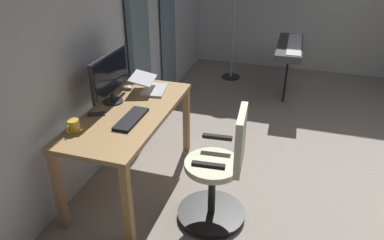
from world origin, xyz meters
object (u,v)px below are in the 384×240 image
Objects in this scene: laptop at (150,86)px; computer_mouse at (127,88)px; mug_coffee at (73,126)px; piano_keyboard at (290,48)px; office_chair at (220,172)px; computer_keyboard at (131,119)px; desk at (129,121)px; cell_phone_face_up at (97,114)px; computer_monitor at (110,75)px.

laptop is 3.58× the size of computer_mouse.
mug_coffee is 3.16m from piano_keyboard.
office_chair is 0.92× the size of piano_keyboard.
computer_keyboard is 0.61m from laptop.
desk is 0.49m from computer_mouse.
office_chair is 6.90× the size of cell_phone_face_up.
cell_phone_face_up is at bearing -30.76° from piano_keyboard.
computer_monitor is (-0.13, -0.21, 0.35)m from desk.
piano_keyboard is at bearing 148.48° from computer_monitor.
office_chair reaches higher than mug_coffee.
office_chair is 2.42× the size of computer_keyboard.
cell_phone_face_up is at bearing 176.52° from mug_coffee.
computer_keyboard is 2.85× the size of cell_phone_face_up.
cell_phone_face_up is (0.56, -0.01, -0.01)m from computer_mouse.
mug_coffee is 0.12× the size of piano_keyboard.
mug_coffee is (0.30, -0.02, 0.04)m from cell_phone_face_up.
mug_coffee reaches higher than computer_mouse.
office_chair is 1.14m from cell_phone_face_up.
piano_keyboard is (-2.82, 1.41, -0.10)m from mug_coffee.
mug_coffee is (0.21, -1.11, 0.34)m from office_chair.
computer_keyboard is at bearing 48.98° from computer_monitor.
computer_monitor is 1.66× the size of laptop.
computer_monitor reaches higher than mug_coffee.
piano_keyboard is at bearing 156.90° from computer_keyboard.
desk is at bearing 27.50° from computer_mouse.
computer_mouse is at bearing 178.21° from mug_coffee.
mug_coffee reaches higher than computer_keyboard.
computer_keyboard is 0.38× the size of piano_keyboard.
desk is 0.28m from cell_phone_face_up.
computer_monitor is 0.47m from computer_keyboard.
laptop is at bearing 130.31° from cell_phone_face_up.
office_chair is 9.94× the size of computer_mouse.
laptop is at bearing -32.92° from piano_keyboard.
laptop reaches higher than mug_coffee.
laptop reaches higher than piano_keyboard.
office_chair is 1.15m from laptop.
computer_mouse is at bearing 54.58° from office_chair.
office_chair is 1.18m from mug_coffee.
computer_keyboard is 0.64m from computer_mouse.
laptop reaches higher than cell_phone_face_up.
computer_monitor is 0.45m from laptop.
laptop is 2.49× the size of cell_phone_face_up.
desk is at bearing 59.19° from computer_monitor.
computer_monitor reaches higher than cell_phone_face_up.
computer_mouse is at bearing -150.84° from computer_keyboard.
computer_keyboard is (-0.09, -0.77, 0.30)m from office_chair.
computer_monitor reaches higher than computer_mouse.
office_chair is at bearing -8.37° from piano_keyboard.
cell_phone_face_up is (0.60, -0.23, -0.05)m from laptop.
laptop reaches higher than computer_keyboard.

